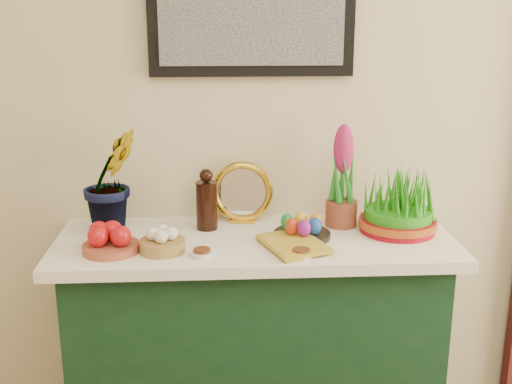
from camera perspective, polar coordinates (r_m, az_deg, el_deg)
sideboard at (r=2.47m, az=-0.07°, el=-14.21°), size 1.30×0.45×0.85m
tablecloth at (r=2.28m, az=-0.07°, el=-4.49°), size 1.40×0.55×0.04m
hyacinth_green at (r=2.32m, az=-12.80°, el=2.43°), size 0.33×0.32×0.50m
apple_bowl at (r=2.18m, az=-12.78°, el=-4.20°), size 0.20×0.20×0.10m
garlic_basket at (r=2.15m, az=-8.34°, el=-4.38°), size 0.15×0.15×0.09m
vinegar_cruet at (r=2.33m, az=-4.41°, el=-0.95°), size 0.08×0.08×0.23m
mirror at (r=2.41m, az=-1.23°, el=-0.07°), size 0.23×0.08×0.23m
book at (r=2.13m, az=1.18°, el=-4.93°), size 0.23×0.28×0.03m
spice_dish_left at (r=2.10m, az=-4.83°, el=-5.42°), size 0.07×0.07×0.03m
spice_dish_right at (r=2.09m, az=4.05°, el=-5.47°), size 0.07×0.07×0.03m
egg_plate at (r=2.26m, az=4.13°, el=-3.32°), size 0.21×0.21×0.08m
hyacinth_pink at (r=2.36m, az=7.69°, el=0.98°), size 0.12×0.12×0.38m
wheatgrass_sabzeh at (r=2.35m, az=12.56°, el=-1.14°), size 0.28×0.28×0.23m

